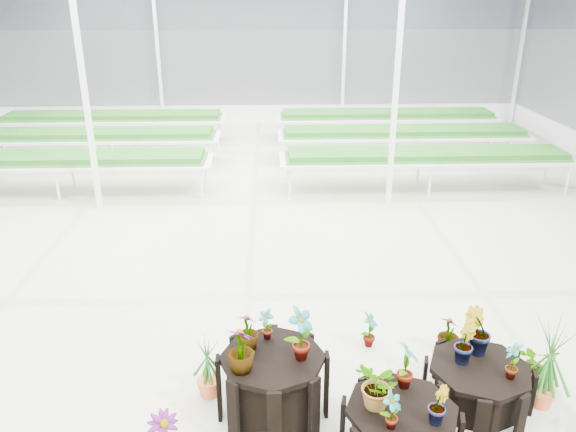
{
  "coord_description": "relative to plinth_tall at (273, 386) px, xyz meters",
  "views": [
    {
      "loc": [
        0.5,
        -6.96,
        4.2
      ],
      "look_at": [
        0.76,
        0.21,
        1.3
      ],
      "focal_mm": 35.0,
      "sensor_mm": 36.0,
      "label": 1
    }
  ],
  "objects": [
    {
      "name": "ground_plane",
      "position": [
        -0.52,
        2.23,
        -0.38
      ],
      "size": [
        24.0,
        24.0,
        0.0
      ],
      "primitive_type": "plane",
      "color": "gray",
      "rests_on": "ground"
    },
    {
      "name": "nursery_benches",
      "position": [
        -0.52,
        9.43,
        0.04
      ],
      "size": [
        16.0,
        7.0,
        0.84
      ],
      "primitive_type": null,
      "color": "silver",
      "rests_on": "ground"
    },
    {
      "name": "nursery_plants",
      "position": [
        1.18,
        -0.14,
        0.13
      ],
      "size": [
        4.75,
        3.01,
        1.35
      ],
      "color": "#1C5416",
      "rests_on": "ground"
    },
    {
      "name": "plinth_tall",
      "position": [
        0.0,
        0.0,
        0.0
      ],
      "size": [
        1.13,
        1.13,
        0.76
      ],
      "primitive_type": "cylinder",
      "rotation": [
        0.0,
        0.0,
        0.01
      ],
      "color": "black",
      "rests_on": "ground"
    },
    {
      "name": "plinth_low",
      "position": [
        2.2,
        0.1,
        -0.13
      ],
      "size": [
        1.36,
        1.36,
        0.5
      ],
      "primitive_type": "cylinder",
      "rotation": [
        0.0,
        0.0,
        -0.26
      ],
      "color": "black",
      "rests_on": "ground"
    },
    {
      "name": "steel_frame",
      "position": [
        -0.52,
        2.23,
        1.87
      ],
      "size": [
        18.0,
        24.0,
        4.5
      ],
      "primitive_type": null,
      "color": "silver",
      "rests_on": "ground"
    },
    {
      "name": "greenhouse_shell",
      "position": [
        -0.52,
        2.23,
        1.87
      ],
      "size": [
        18.0,
        24.0,
        4.5
      ],
      "primitive_type": null,
      "color": "white",
      "rests_on": "ground"
    }
  ]
}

